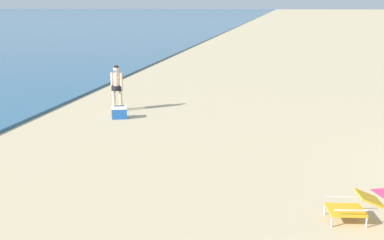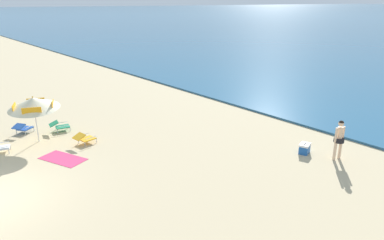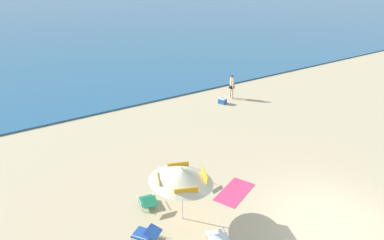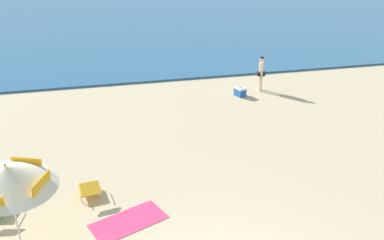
{
  "view_description": "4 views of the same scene",
  "coord_description": "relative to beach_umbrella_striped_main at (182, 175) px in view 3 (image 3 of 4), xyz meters",
  "views": [
    {
      "loc": [
        -10.34,
        5.66,
        3.58
      ],
      "look_at": [
        1.06,
        7.83,
        0.8
      ],
      "focal_mm": 45.13,
      "sensor_mm": 36.0,
      "label": 1
    },
    {
      "loc": [
        11.32,
        -0.98,
        5.81
      ],
      "look_at": [
        1.19,
        7.38,
        1.38
      ],
      "focal_mm": 33.04,
      "sensor_mm": 36.0,
      "label": 2
    },
    {
      "loc": [
        -8.83,
        -4.75,
        7.64
      ],
      "look_at": [
        -0.53,
        7.41,
        1.21
      ],
      "focal_mm": 31.36,
      "sensor_mm": 36.0,
      "label": 3
    },
    {
      "loc": [
        -1.95,
        -5.21,
        6.3
      ],
      "look_at": [
        1.03,
        6.94,
        0.81
      ],
      "focal_mm": 38.54,
      "sensor_mm": 36.0,
      "label": 4
    }
  ],
  "objects": [
    {
      "name": "lounge_chair_facing_sea",
      "position": [
        1.57,
        1.43,
        -1.46
      ],
      "size": [
        0.66,
        0.95,
        0.51
      ],
      "color": "gold",
      "rests_on": "ground"
    },
    {
      "name": "lounge_chair_under_umbrella",
      "position": [
        -0.69,
        1.18,
        -1.46
      ],
      "size": [
        0.69,
        0.96,
        0.51
      ],
      "color": "#1E7F56",
      "rests_on": "ground"
    },
    {
      "name": "beach_umbrella_striped_main",
      "position": [
        0.0,
        0.0,
        0.0
      ],
      "size": [
        2.92,
        2.91,
        2.07
      ],
      "color": "silver",
      "rests_on": "ground"
    },
    {
      "name": "person_standing_near_shore",
      "position": [
        9.23,
        8.3,
        -0.82
      ],
      "size": [
        0.39,
        0.46,
        1.58
      ],
      "color": "beige",
      "rests_on": "ground"
    },
    {
      "name": "beach_towel",
      "position": [
        2.46,
        0.14,
        -1.73
      ],
      "size": [
        2.01,
        1.51,
        0.01
      ],
      "primitive_type": "cube",
      "rotation": [
        0.0,
        0.0,
        5.1
      ],
      "color": "#DB3866",
      "rests_on": "ground"
    },
    {
      "name": "lounge_chair_beside_umbrella",
      "position": [
        0.23,
        -1.65,
        -1.46
      ],
      "size": [
        0.78,
        0.99,
        0.5
      ],
      "color": "white",
      "rests_on": "ground"
    },
    {
      "name": "cooler_box",
      "position": [
        8.1,
        7.84,
        -1.53
      ],
      "size": [
        0.49,
        0.58,
        0.43
      ],
      "color": "#1E56A8",
      "rests_on": "ground"
    },
    {
      "name": "lounge_chair_spare_folded",
      "position": [
        -1.47,
        -0.23,
        -1.45
      ],
      "size": [
        0.91,
        1.0,
        0.5
      ],
      "color": "#1E4799",
      "rests_on": "ground"
    },
    {
      "name": "ground_plane",
      "position": [
        3.96,
        -2.96,
        -1.73
      ],
      "size": [
        800.0,
        800.0,
        0.0
      ],
      "primitive_type": "plane",
      "color": "tan"
    }
  ]
}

